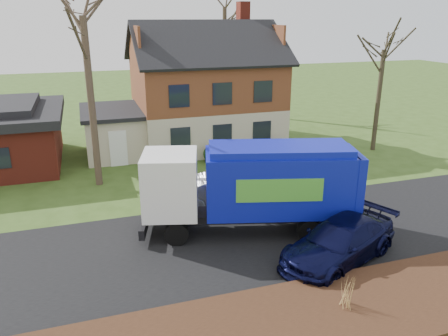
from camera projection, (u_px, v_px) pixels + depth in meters
name	position (u px, v px, depth m)	size (l,w,h in m)	color
ground	(253.00, 238.00, 17.29)	(120.00, 120.00, 0.00)	#324C19
road	(253.00, 238.00, 17.28)	(80.00, 7.00, 0.02)	black
mulch_verge	(321.00, 318.00, 12.48)	(80.00, 3.50, 0.30)	black
main_house	(198.00, 85.00, 28.89)	(12.95, 8.95, 9.26)	#BCB297
garbage_truck	(255.00, 183.00, 17.16)	(8.81, 4.41, 3.65)	black
silver_sedan	(222.00, 190.00, 20.26)	(1.49, 4.27, 1.41)	#B6BABF
navy_wagon	(339.00, 242.00, 15.51)	(2.08, 5.12, 1.49)	black
tree_front_east	(386.00, 32.00, 26.34)	(3.29, 3.29, 9.13)	#383021
grass_clump_mid	(347.00, 292.00, 12.62)	(0.34, 0.28, 0.95)	#AF874D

